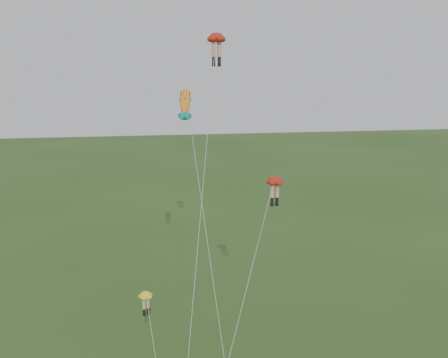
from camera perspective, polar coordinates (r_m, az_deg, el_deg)
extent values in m
ellipsoid|color=red|center=(38.19, -0.88, 15.87)|extent=(1.60, 1.60, 0.71)
cylinder|color=#DCA382|center=(38.07, -1.20, 14.61)|extent=(0.32, 0.32, 1.09)
cylinder|color=black|center=(38.04, -1.19, 13.38)|extent=(0.25, 0.25, 0.55)
cube|color=black|center=(38.03, -1.19, 12.85)|extent=(0.22, 0.34, 0.16)
cylinder|color=#DCA382|center=(38.20, -0.55, 14.60)|extent=(0.32, 0.32, 1.09)
cylinder|color=black|center=(38.17, -0.55, 13.37)|extent=(0.25, 0.25, 0.55)
cube|color=black|center=(38.16, -0.55, 12.84)|extent=(0.22, 0.34, 0.16)
cylinder|color=silver|center=(33.03, -2.61, -3.07)|extent=(4.20, 11.76, 23.12)
ellipsoid|color=red|center=(35.04, 5.84, -0.16)|extent=(1.45, 1.45, 0.63)
cylinder|color=#DCA382|center=(35.12, 5.53, -1.36)|extent=(0.28, 0.28, 0.96)
cylinder|color=black|center=(35.28, 5.51, -2.50)|extent=(0.22, 0.22, 0.48)
cube|color=black|center=(35.36, 5.50, -2.99)|extent=(0.20, 0.30, 0.14)
cylinder|color=#DCA382|center=(35.28, 6.10, -1.31)|extent=(0.28, 0.28, 0.96)
cylinder|color=black|center=(35.45, 6.07, -2.45)|extent=(0.22, 0.22, 0.48)
cube|color=black|center=(35.52, 6.06, -2.93)|extent=(0.20, 0.30, 0.14)
cylinder|color=silver|center=(32.98, 2.62, -12.29)|extent=(5.66, 7.11, 13.13)
ellipsoid|color=yellow|center=(30.24, -8.96, -12.96)|extent=(1.16, 1.16, 0.43)
cylinder|color=#DCA382|center=(30.40, -9.15, -13.88)|extent=(0.19, 0.19, 0.66)
cylinder|color=black|center=(30.61, -9.12, -14.72)|extent=(0.15, 0.15, 0.33)
cube|color=black|center=(30.70, -9.10, -15.07)|extent=(0.18, 0.22, 0.10)
cylinder|color=#DCA382|center=(30.51, -8.71, -13.77)|extent=(0.19, 0.19, 0.66)
cylinder|color=black|center=(30.72, -8.68, -14.60)|extent=(0.15, 0.15, 0.33)
cube|color=black|center=(30.82, -8.67, -14.95)|extent=(0.18, 0.22, 0.10)
ellipsoid|color=yellow|center=(38.50, -4.46, 8.78)|extent=(1.30, 2.83, 2.37)
sphere|color=yellow|center=(38.50, -4.46, 8.78)|extent=(1.08, 1.38, 1.26)
cone|color=teal|center=(38.50, -4.46, 8.78)|extent=(0.87, 1.25, 1.22)
cone|color=teal|center=(38.50, -4.46, 8.78)|extent=(0.87, 1.25, 1.22)
cone|color=teal|center=(38.50, -4.46, 8.78)|extent=(0.49, 0.70, 0.68)
cone|color=teal|center=(38.50, -4.46, 8.78)|extent=(0.49, 0.70, 0.68)
cone|color=red|center=(38.50, -4.46, 8.78)|extent=(0.53, 0.71, 0.66)
cylinder|color=silver|center=(33.50, -2.01, -7.38)|extent=(1.04, 13.81, 18.06)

